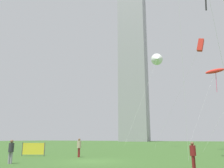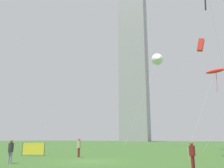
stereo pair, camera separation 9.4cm
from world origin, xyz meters
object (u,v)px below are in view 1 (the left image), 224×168
(kite_flying_5, at_px, (157,59))
(event_banner, at_px, (33,149))
(kite_flying_3, at_px, (200,45))
(distant_highrise_0, at_px, (133,58))
(person_standing_2, at_px, (11,150))
(kite_flying_0, at_px, (215,71))
(person_standing_1, at_px, (193,153))
(person_standing_0, at_px, (79,146))

(kite_flying_5, bearing_deg, event_banner, -99.21)
(kite_flying_3, bearing_deg, distant_highrise_0, 117.20)
(person_standing_2, bearing_deg, kite_flying_3, -132.71)
(distant_highrise_0, bearing_deg, person_standing_2, -83.84)
(event_banner, bearing_deg, kite_flying_0, 55.04)
(person_standing_1, xyz_separation_m, distant_highrise_0, (-51.05, 119.04, 52.97))
(kite_flying_0, bearing_deg, kite_flying_3, -103.70)
(event_banner, bearing_deg, person_standing_1, -11.33)
(person_standing_1, relative_size, kite_flying_3, 0.09)
(person_standing_1, relative_size, event_banner, 0.72)
(kite_flying_0, distance_m, distant_highrise_0, 112.90)
(kite_flying_5, bearing_deg, person_standing_0, -89.86)
(person_standing_2, distance_m, distant_highrise_0, 138.48)
(kite_flying_5, height_order, event_banner, kite_flying_5)
(kite_flying_3, height_order, event_banner, kite_flying_3)
(person_standing_1, relative_size, person_standing_2, 0.94)
(kite_flying_3, xyz_separation_m, distant_highrise_0, (-50.23, 97.73, 37.91))
(person_standing_2, xyz_separation_m, kite_flying_3, (11.30, 24.18, 15.00))
(person_standing_2, height_order, kite_flying_5, kite_flying_5)
(kite_flying_5, bearing_deg, person_standing_2, -91.36)
(person_standing_2, bearing_deg, person_standing_1, 175.64)
(person_standing_1, height_order, person_standing_2, person_standing_2)
(distant_highrise_0, xyz_separation_m, event_banner, (34.86, -115.80, -53.15))
(kite_flying_3, bearing_deg, event_banner, -130.39)
(distant_highrise_0, relative_size, event_banner, 49.63)
(kite_flying_5, relative_size, event_banner, 9.61)
(person_standing_2, distance_m, kite_flying_3, 30.61)
(person_standing_2, height_order, kite_flying_3, kite_flying_3)
(kite_flying_0, bearing_deg, person_standing_1, -91.35)
(event_banner, bearing_deg, person_standing_0, 10.95)
(person_standing_2, relative_size, kite_flying_5, 0.08)
(person_standing_1, height_order, kite_flying_3, kite_flying_3)
(person_standing_2, relative_size, distant_highrise_0, 0.02)
(kite_flying_0, distance_m, kite_flying_5, 14.87)
(person_standing_1, xyz_separation_m, person_standing_2, (-12.12, -2.87, 0.05))
(distant_highrise_0, height_order, event_banner, distant_highrise_0)
(person_standing_0, relative_size, person_standing_2, 1.06)
(person_standing_0, relative_size, kite_flying_3, 0.10)
(distant_highrise_0, bearing_deg, person_standing_0, -82.41)
(person_standing_0, distance_m, kite_flying_5, 34.72)
(kite_flying_3, xyz_separation_m, event_banner, (-15.37, -18.07, -15.25))
(kite_flying_3, bearing_deg, kite_flying_0, 76.30)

